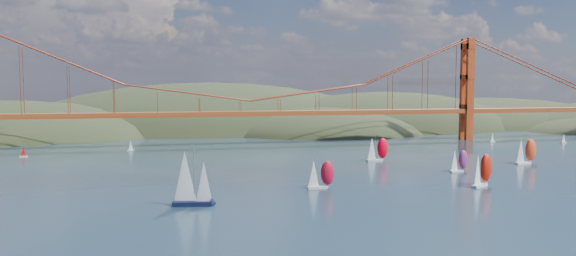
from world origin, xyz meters
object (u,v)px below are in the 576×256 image
(racer_1, at_px, (482,169))
(racer_5, at_px, (377,149))
(racer_3, at_px, (526,151))
(sloop_navy, at_px, (190,179))
(racer_0, at_px, (320,174))
(racer_rwb, at_px, (459,160))

(racer_1, height_order, racer_5, racer_1)
(racer_3, bearing_deg, racer_1, -147.87)
(sloop_navy, height_order, racer_1, sloop_navy)
(sloop_navy, relative_size, racer_1, 1.41)
(racer_0, distance_m, racer_5, 63.00)
(sloop_navy, relative_size, racer_5, 1.48)
(racer_1, relative_size, racer_rwb, 1.28)
(racer_5, bearing_deg, racer_0, -132.31)
(racer_0, distance_m, racer_3, 95.26)
(racer_3, distance_m, racer_5, 55.96)
(racer_0, relative_size, racer_rwb, 1.08)
(sloop_navy, relative_size, racer_0, 1.67)
(sloop_navy, xyz_separation_m, racer_5, (76.43, 64.87, -1.90))
(sloop_navy, bearing_deg, racer_3, 29.21)
(racer_0, distance_m, racer_1, 48.55)
(racer_3, height_order, racer_rwb, racer_3)
(sloop_navy, height_order, racer_3, sloop_navy)
(racer_1, height_order, racer_3, racer_1)
(racer_0, bearing_deg, racer_5, 53.20)
(racer_0, xyz_separation_m, racer_5, (38.13, 50.15, 0.56))
(sloop_navy, xyz_separation_m, racer_3, (128.68, 44.81, -1.72))
(sloop_navy, bearing_deg, racer_rwb, 29.53)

